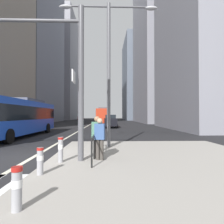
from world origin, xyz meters
The scene contains 20 objects.
ground_plane centered at (0.00, 20.00, 0.00)m, with size 160.00×160.00×0.00m, color black.
median_island centered at (5.50, -1.00, 0.07)m, with size 9.00×10.00×0.15m, color gray.
lane_centre_line centered at (0.00, 30.00, 0.01)m, with size 0.20×80.00×0.01m, color beige.
office_tower_left_mid centered at (-16.00, 41.24, 19.92)m, with size 10.66×24.32×39.85m, color slate.
office_tower_left_far centered at (-16.00, 69.68, 21.65)m, with size 12.34×21.34×43.29m, color gray.
office_tower_right_mid centered at (17.00, 40.15, 25.84)m, with size 10.58×20.84×51.68m, color gray.
office_tower_right_far centered at (17.00, 64.84, 15.65)m, with size 13.45×20.64×31.31m, color slate.
city_bus_blue_oncoming centered at (-4.28, 7.91, 1.84)m, with size 2.83×11.99×3.40m.
city_bus_red_receding centered at (2.57, 31.09, 1.84)m, with size 2.74×11.09×3.40m.
city_bus_red_distant centered at (2.96, 47.54, 1.84)m, with size 2.85×11.44×3.40m.
car_oncoming_mid centered at (-5.93, 58.90, 0.99)m, with size 2.19×4.49×1.94m.
car_receding_near centered at (3.84, 19.62, 0.99)m, with size 2.18×4.60×1.94m.
traffic_signal_gantry centered at (-0.03, -1.26, 4.15)m, with size 6.89×0.65×6.00m.
street_lamp_post centered at (3.41, 1.85, 5.28)m, with size 5.50×0.32×8.00m.
bollard_front centered at (1.65, -5.00, 0.60)m, with size 0.20×0.20×0.80m.
bollard_left centered at (1.34, -2.91, 0.59)m, with size 0.20×0.20×0.80m.
bollard_right centered at (1.59, -1.48, 0.66)m, with size 0.20×0.20×0.93m.
pedestrian_railing centered at (2.80, -0.42, 0.86)m, with size 0.06×3.67×0.98m.
pedestrian_waiting centered at (2.90, -0.86, 1.09)m, with size 0.45×0.43×1.70m.
pedestrian_walking centered at (3.03, -1.14, 1.05)m, with size 0.42×0.31×1.63m.
Camera 1 is at (3.29, -8.49, 1.90)m, focal length 30.03 mm.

